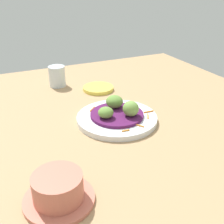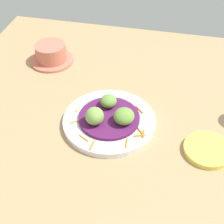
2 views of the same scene
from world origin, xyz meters
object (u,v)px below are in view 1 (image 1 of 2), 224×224
main_plate (117,118)px  side_plate_small (98,88)px  guac_scoop_left (131,109)px  guac_scoop_right (106,113)px  water_glass (57,76)px  guac_scoop_center (114,102)px  terracotta_bowl (58,190)px

main_plate → side_plate_small: bearing=-99.7°
guac_scoop_left → main_plate: bearing=-45.2°
guac_scoop_right → water_glass: water_glass is taller
guac_scoop_center → side_plate_small: 21.66cm
main_plate → guac_scoop_right: bearing=14.8°
main_plate → water_glass: (8.48, -35.92, 3.14)cm
side_plate_small → water_glass: bearing=-40.2°
main_plate → guac_scoop_right: (4.06, 1.07, 3.30)cm
main_plate → guac_scoop_left: (-2.96, 2.98, 3.94)cm
guac_scoop_left → terracotta_bowl: guac_scoop_left is taller
terracotta_bowl → side_plate_small: bearing=-119.9°
main_plate → terracotta_bowl: terracotta_bowl is taller
guac_scoop_center → guac_scoop_right: bearing=44.8°
terracotta_bowl → guac_scoop_center: bearing=-131.5°
side_plate_small → main_plate: bearing=80.3°
guac_scoop_center → water_glass: (9.58, -31.87, -0.49)cm
side_plate_small → water_glass: 17.05cm
guac_scoop_left → guac_scoop_right: size_ratio=1.05×
main_plate → guac_scoop_center: bearing=-105.2°
guac_scoop_left → terracotta_bowl: bearing=38.5°
main_plate → terracotta_bowl: (24.43, 24.79, 1.89)cm
main_plate → water_glass: 37.04cm
guac_scoop_left → water_glass: water_glass is taller
side_plate_small → terracotta_bowl: (28.74, 49.92, 2.05)cm
side_plate_small → guac_scoop_right: bearing=72.3°
main_plate → terracotta_bowl: size_ratio=1.72×
guac_scoop_left → side_plate_small: guac_scoop_left is taller
guac_scoop_center → guac_scoop_right: 7.28cm
terracotta_bowl → guac_scoop_left: bearing=-141.5°
guac_scoop_right → guac_scoop_left: bearing=164.8°
guac_scoop_right → side_plate_small: guac_scoop_right is taller
guac_scoop_left → guac_scoop_center: (1.85, -7.03, -0.31)cm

